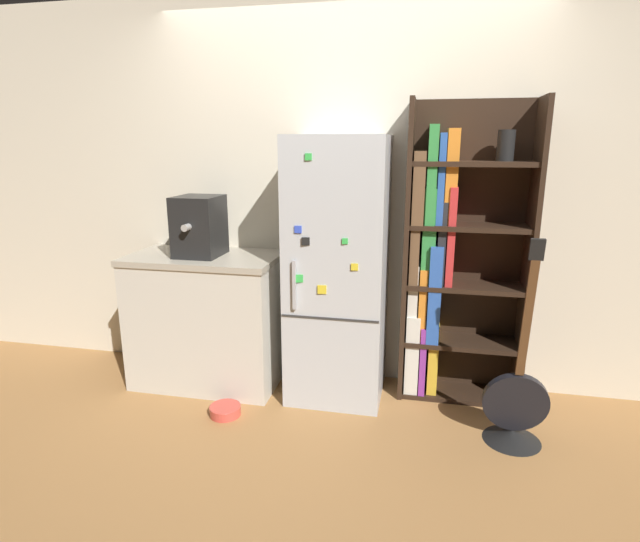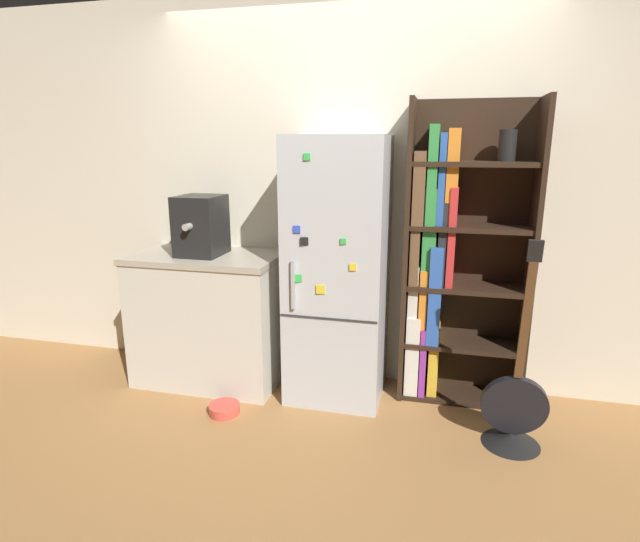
{
  "view_description": "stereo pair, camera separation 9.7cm",
  "coord_description": "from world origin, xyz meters",
  "px_view_note": "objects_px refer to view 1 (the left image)",
  "views": [
    {
      "loc": [
        0.53,
        -2.89,
        1.64
      ],
      "look_at": [
        -0.11,
        0.15,
        0.85
      ],
      "focal_mm": 28.0,
      "sensor_mm": 36.0,
      "label": 1
    },
    {
      "loc": [
        0.63,
        -2.87,
        1.64
      ],
      "look_at": [
        -0.11,
        0.15,
        0.85
      ],
      "focal_mm": 28.0,
      "sensor_mm": 36.0,
      "label": 2
    }
  ],
  "objects_px": {
    "espresso_machine": "(199,226)",
    "bookshelf": "(448,262)",
    "pet_bowl": "(225,410)",
    "refrigerator": "(338,271)",
    "guitar": "(514,414)"
  },
  "relations": [
    {
      "from": "refrigerator",
      "to": "pet_bowl",
      "type": "distance_m",
      "value": 1.12
    },
    {
      "from": "bookshelf",
      "to": "espresso_machine",
      "type": "distance_m",
      "value": 1.64
    },
    {
      "from": "pet_bowl",
      "to": "guitar",
      "type": "bearing_deg",
      "value": 2.61
    },
    {
      "from": "bookshelf",
      "to": "pet_bowl",
      "type": "relative_size",
      "value": 9.79
    },
    {
      "from": "espresso_machine",
      "to": "bookshelf",
      "type": "bearing_deg",
      "value": 6.42
    },
    {
      "from": "espresso_machine",
      "to": "pet_bowl",
      "type": "xyz_separation_m",
      "value": [
        0.3,
        -0.42,
        -1.08
      ]
    },
    {
      "from": "espresso_machine",
      "to": "pet_bowl",
      "type": "height_order",
      "value": "espresso_machine"
    },
    {
      "from": "guitar",
      "to": "espresso_machine",
      "type": "bearing_deg",
      "value": 170.36
    },
    {
      "from": "bookshelf",
      "to": "pet_bowl",
      "type": "xyz_separation_m",
      "value": [
        -1.31,
        -0.6,
        -0.87
      ]
    },
    {
      "from": "refrigerator",
      "to": "guitar",
      "type": "height_order",
      "value": "refrigerator"
    },
    {
      "from": "bookshelf",
      "to": "guitar",
      "type": "height_order",
      "value": "bookshelf"
    },
    {
      "from": "espresso_machine",
      "to": "refrigerator",
      "type": "bearing_deg",
      "value": 2.04
    },
    {
      "from": "bookshelf",
      "to": "guitar",
      "type": "xyz_separation_m",
      "value": [
        0.39,
        -0.52,
        -0.73
      ]
    },
    {
      "from": "guitar",
      "to": "pet_bowl",
      "type": "bearing_deg",
      "value": -177.39
    },
    {
      "from": "refrigerator",
      "to": "bookshelf",
      "type": "distance_m",
      "value": 0.71
    }
  ]
}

